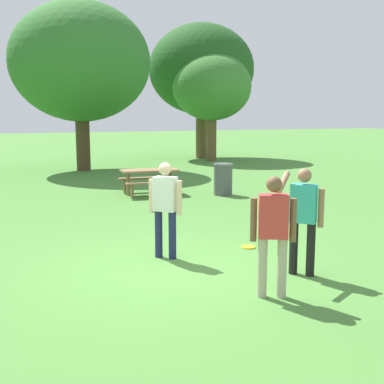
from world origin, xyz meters
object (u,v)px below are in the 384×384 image
(tree_far_right, at_px, (212,87))
(tree_slender_mid, at_px, (201,70))
(person_thrower, at_px, (165,204))
(trash_can_beside_table, at_px, (223,179))
(frisbee, at_px, (248,247))
(picnic_table_near, at_px, (150,176))
(person_catcher, at_px, (303,213))
(person_bystander, at_px, (273,229))
(tree_broad_center, at_px, (80,62))

(tree_far_right, bearing_deg, tree_slender_mid, 81.89)
(person_thrower, bearing_deg, trash_can_beside_table, 54.17)
(person_thrower, xyz_separation_m, trash_can_beside_table, (4.04, 5.60, -0.46))
(trash_can_beside_table, height_order, tree_slender_mid, tree_slender_mid)
(frisbee, height_order, tree_far_right, tree_far_right)
(picnic_table_near, bearing_deg, person_thrower, -107.14)
(person_catcher, distance_m, frisbee, 1.94)
(person_catcher, bearing_deg, tree_slender_mid, 69.10)
(person_thrower, relative_size, tree_far_right, 0.30)
(frisbee, distance_m, picnic_table_near, 6.62)
(person_catcher, xyz_separation_m, frisbee, (0.06, 1.70, -0.95))
(person_bystander, relative_size, picnic_table_near, 0.89)
(tree_slender_mid, bearing_deg, frisbee, -112.55)
(tree_broad_center, bearing_deg, person_thrower, -96.52)
(picnic_table_near, height_order, tree_far_right, tree_far_right)
(person_thrower, height_order, tree_slender_mid, tree_slender_mid)
(person_catcher, height_order, person_bystander, same)
(person_thrower, relative_size, trash_can_beside_table, 1.71)
(tree_far_right, bearing_deg, person_bystander, -113.97)
(person_catcher, height_order, tree_far_right, tree_far_right)
(tree_broad_center, bearing_deg, picnic_table_near, -86.69)
(frisbee, distance_m, tree_far_right, 17.60)
(frisbee, height_order, picnic_table_near, picnic_table_near)
(person_catcher, distance_m, tree_broad_center, 16.12)
(person_thrower, distance_m, trash_can_beside_table, 6.92)
(person_thrower, xyz_separation_m, person_catcher, (1.56, -1.71, 0.02))
(person_thrower, bearing_deg, person_catcher, -47.56)
(person_bystander, relative_size, tree_slender_mid, 0.23)
(person_catcher, relative_size, picnic_table_near, 0.89)
(picnic_table_near, bearing_deg, person_catcher, -93.21)
(person_catcher, xyz_separation_m, tree_far_right, (7.07, 17.39, 2.83))
(tree_broad_center, bearing_deg, tree_slender_mid, 25.54)
(person_thrower, bearing_deg, picnic_table_near, 72.86)
(tree_far_right, bearing_deg, picnic_table_near, -125.97)
(tree_slender_mid, bearing_deg, person_catcher, -110.90)
(person_catcher, relative_size, tree_slender_mid, 0.23)
(trash_can_beside_table, bearing_deg, frisbee, -113.29)
(person_catcher, xyz_separation_m, picnic_table_near, (0.46, 8.29, -0.40))
(person_bystander, distance_m, tree_slender_mid, 21.80)
(tree_broad_center, bearing_deg, person_catcher, -90.13)
(person_thrower, relative_size, tree_slender_mid, 0.23)
(trash_can_beside_table, bearing_deg, tree_far_right, 65.51)
(person_thrower, height_order, tree_far_right, tree_far_right)
(tree_broad_center, height_order, tree_far_right, tree_broad_center)
(trash_can_beside_table, xyz_separation_m, tree_far_right, (4.59, 10.08, 3.31))
(person_catcher, distance_m, person_bystander, 1.11)
(person_bystander, distance_m, trash_can_beside_table, 8.63)
(person_thrower, distance_m, picnic_table_near, 6.89)
(frisbee, height_order, tree_broad_center, tree_broad_center)
(frisbee, bearing_deg, tree_slender_mid, 67.45)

